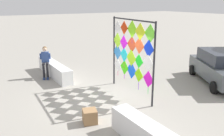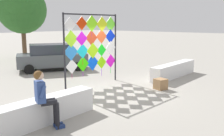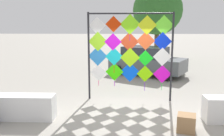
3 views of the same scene
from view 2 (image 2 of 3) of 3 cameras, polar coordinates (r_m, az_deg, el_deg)
The scene contains 8 objects.
ground at distance 9.86m, azimuth 0.79°, elevation -5.35°, with size 120.00×120.00×0.00m, color #9E998E.
plaza_ledge_left at distance 6.87m, azimuth -17.10°, elevation -9.87°, with size 3.69×0.52×0.69m, color white.
plaza_ledge_right at distance 12.72m, azimuth 14.04°, elevation -0.48°, with size 3.69×0.52×0.69m, color white.
kite_display_rack at distance 10.49m, azimuth -4.54°, elevation 5.70°, with size 2.92×0.23×3.04m.
seated_vendor at distance 6.37m, azimuth -15.20°, elevation -6.04°, with size 0.73×0.59×1.54m.
parked_car at distance 14.56m, azimuth -13.70°, elevation 2.50°, with size 4.12×3.34×1.48m.
cardboard_box_large at distance 10.28m, azimuth 11.08°, elevation -3.63°, with size 0.44×0.43×0.43m, color #9E754C.
tree_far_right at distance 18.91m, azimuth -20.16°, elevation 12.97°, with size 3.44×3.53×5.32m.
Camera 2 is at (-7.31, -6.04, 2.67)m, focal length 39.83 mm.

